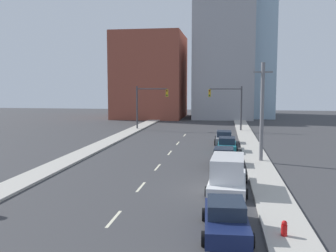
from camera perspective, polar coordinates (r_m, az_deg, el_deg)
name	(u,v)px	position (r m, az deg, el deg)	size (l,w,h in m)	color
sidewalk_left	(140,127)	(60.34, -4.28, -0.14)	(2.19, 100.65, 0.18)	#ADA89E
sidewalk_right	(243,129)	(58.89, 11.37, -0.38)	(2.19, 100.65, 0.18)	#ADA89E
lane_stripe_at_9m	(114,219)	(19.09, -8.26, -13.82)	(0.16, 2.40, 0.01)	beige
lane_stripe_at_15m	(141,187)	(24.62, -4.16, -9.23)	(0.16, 2.40, 0.01)	beige
lane_stripe_at_21m	(158,167)	(30.39, -1.61, -6.29)	(0.16, 2.40, 0.01)	beige
lane_stripe_at_28m	(170,153)	(36.93, 0.26, -4.11)	(0.16, 2.40, 0.01)	beige
lane_stripe_at_34m	(178,143)	(43.21, 1.51, -2.64)	(0.16, 2.40, 0.01)	beige
lane_stripe_at_42m	(185,135)	(50.41, 2.54, -1.41)	(0.16, 2.40, 0.01)	beige
building_brick_left	(151,76)	(80.43, -2.65, 7.56)	(14.00, 16.00, 17.51)	brown
building_office_center	(223,45)	(83.35, 8.45, 12.16)	(12.00, 20.00, 31.18)	#99999E
building_glass_right	(242,39)	(87.59, 11.19, 12.88)	(13.00, 20.00, 34.44)	#99B7CC
traffic_signal_left	(146,101)	(56.72, -3.41, 3.76)	(4.90, 0.35, 6.60)	#38383D
traffic_signal_right	(232,102)	(55.48, 9.70, 3.64)	(4.90, 0.35, 6.60)	#38383D
utility_pole_right_mid	(262,112)	(32.73, 14.13, 2.14)	(1.60, 0.32, 8.51)	slate
fire_hydrant	(284,230)	(17.12, 17.28, -14.92)	(0.26, 0.26, 0.84)	red
sedan_navy	(226,218)	(17.19, 8.80, -13.72)	(2.30, 4.81, 1.48)	#141E47
box_truck_white	(228,174)	(23.82, 9.08, -7.28)	(2.68, 5.92, 2.19)	silver
sedan_black	(224,157)	(31.18, 8.47, -4.77)	(2.15, 4.83, 1.49)	black
sedan_teal	(227,145)	(37.75, 8.97, -2.93)	(2.10, 4.46, 1.47)	#196B75
sedan_gray	(224,138)	(43.26, 8.54, -1.79)	(2.13, 4.78, 1.46)	slate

